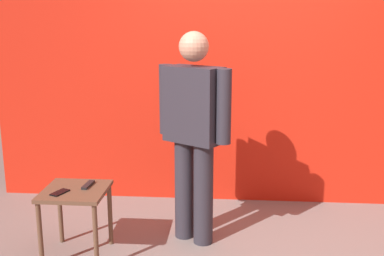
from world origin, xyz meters
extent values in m
cube|color=red|center=(0.00, 1.55, 1.54)|extent=(5.19, 0.12, 3.09)
cylinder|color=#2D2D38|center=(-0.63, 0.65, 0.42)|extent=(0.22, 0.22, 0.84)
cylinder|color=#2D2D38|center=(-0.47, 0.55, 0.42)|extent=(0.22, 0.22, 0.84)
cube|color=#2D2D38|center=(-0.55, 0.60, 1.13)|extent=(0.51, 0.43, 0.59)
cube|color=red|center=(-0.48, 0.70, 1.16)|extent=(0.11, 0.08, 0.50)
cube|color=silver|center=(-0.48, 0.71, 1.15)|extent=(0.04, 0.03, 0.45)
cylinder|color=#2D2D38|center=(-0.78, 0.75, 1.15)|extent=(0.15, 0.15, 0.56)
cylinder|color=#2D2D38|center=(-0.31, 0.45, 1.15)|extent=(0.15, 0.15, 0.56)
sphere|color=tan|center=(-0.55, 0.60, 1.58)|extent=(0.23, 0.23, 0.23)
cube|color=brown|center=(-1.41, 0.26, 0.53)|extent=(0.47, 0.47, 0.03)
cylinder|color=brown|center=(-1.62, 0.05, 0.26)|extent=(0.04, 0.04, 0.51)
cylinder|color=brown|center=(-1.21, 0.05, 0.26)|extent=(0.04, 0.04, 0.51)
cylinder|color=brown|center=(-1.62, 0.46, 0.26)|extent=(0.04, 0.04, 0.51)
cylinder|color=brown|center=(-1.21, 0.46, 0.26)|extent=(0.04, 0.04, 0.51)
cube|color=black|center=(-1.50, 0.17, 0.55)|extent=(0.12, 0.16, 0.01)
cube|color=black|center=(-1.34, 0.33, 0.55)|extent=(0.06, 0.17, 0.02)
camera|label=1|loc=(-0.28, -2.96, 1.79)|focal=43.66mm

